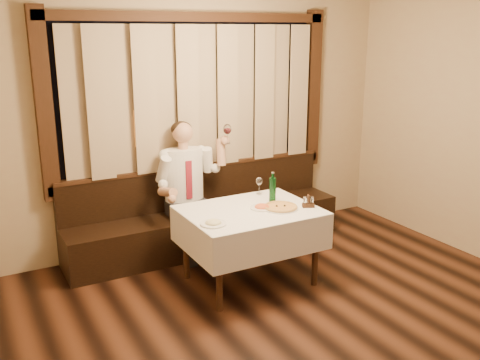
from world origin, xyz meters
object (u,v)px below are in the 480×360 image
pizza (281,207)px  seated_man (187,180)px  pasta_cream (213,221)px  banquette (205,221)px  dining_table (250,220)px  pasta_red (262,205)px  green_bottle (273,189)px  cruet_caddy (308,203)px

pizza → seated_man: 1.18m
pasta_cream → seated_man: 1.16m
banquette → seated_man: seated_man is taller
banquette → dining_table: bearing=-90.0°
pizza → pasta_cream: pasta_cream is taller
banquette → pizza: banquette is taller
banquette → pasta_red: bearing=-83.8°
pasta_red → pasta_cream: same height
seated_man → pizza: bearing=-63.9°
pasta_red → pasta_cream: size_ratio=0.99×
pizza → pasta_cream: bearing=-173.9°
pizza → green_bottle: 0.25m
pasta_red → pasta_cream: 0.63m
dining_table → pizza: pizza is taller
pasta_cream → dining_table: bearing=22.5°
cruet_caddy → seated_man: seated_man is taller
pasta_red → green_bottle: 0.25m
banquette → pizza: size_ratio=9.29×
dining_table → banquette: bearing=90.0°
pizza → banquette: bearing=103.2°
seated_man → banquette: bearing=20.2°
dining_table → pizza: 0.32m
dining_table → cruet_caddy: (0.53, -0.21, 0.15)m
pizza → pasta_red: pasta_red is taller
cruet_caddy → pizza: bearing=-175.2°
pasta_red → pizza: bearing=-29.8°
pasta_cream → cruet_caddy: size_ratio=1.83×
dining_table → cruet_caddy: cruet_caddy is taller
pizza → seated_man: (-0.52, 1.05, 0.08)m
pasta_red → cruet_caddy: bearing=-23.5°
green_bottle → pasta_red: bearing=-147.3°
pasta_red → cruet_caddy: (0.42, -0.18, 0.01)m
green_bottle → pasta_cream: bearing=-159.7°
dining_table → seated_man: seated_man is taller
banquette → green_bottle: (0.31, -0.93, 0.58)m
dining_table → pasta_red: pasta_red is taller
dining_table → pasta_red: 0.18m
pizza → pasta_cream: 0.76m
dining_table → seated_man: size_ratio=0.86×
pasta_cream → seated_man: seated_man is taller
pasta_red → cruet_caddy: size_ratio=1.80×
pasta_cream → cruet_caddy: cruet_caddy is taller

